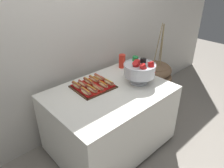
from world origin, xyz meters
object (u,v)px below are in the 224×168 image
object	(u,v)px
hot_dog_1	(92,90)
hot_dog_6	(83,84)
punch_bowl	(140,69)
hot_dog_9	(100,78)
hot_dog_5	(77,86)
cup_stack	(122,61)
hot_dog_7	(89,82)
hot_dog_0	(86,92)
hot_dog_8	(94,80)
serving_tray	(93,87)
hot_dog_2	(98,88)
hot_dog_4	(109,83)
buffet_table	(110,118)
hot_dog_3	(103,85)
floor_vase	(153,85)

from	to	relation	value
hot_dog_1	hot_dog_6	bearing A→B (deg)	87.49
hot_dog_6	punch_bowl	bearing A→B (deg)	-33.81
hot_dog_9	punch_bowl	bearing A→B (deg)	-48.92
hot_dog_5	punch_bowl	distance (m)	0.70
hot_dog_9	punch_bowl	size ratio (longest dim) A/B	0.52
cup_stack	hot_dog_7	bearing A→B (deg)	-172.40
hot_dog_0	hot_dog_5	size ratio (longest dim) A/B	1.06
hot_dog_7	hot_dog_8	distance (m)	0.08
serving_tray	hot_dog_6	size ratio (longest dim) A/B	2.47
hot_dog_9	serving_tray	bearing A→B (deg)	-153.70
serving_tray	hot_dog_2	size ratio (longest dim) A/B	2.38
hot_dog_5	hot_dog_1	bearing A→B (deg)	-68.06
hot_dog_4	serving_tray	bearing A→B (deg)	148.68
buffet_table	cup_stack	distance (m)	0.77
hot_dog_3	hot_dog_6	distance (m)	0.22
serving_tray	cup_stack	size ratio (longest dim) A/B	2.41
hot_dog_7	punch_bowl	size ratio (longest dim) A/B	0.48
buffet_table	cup_stack	size ratio (longest dim) A/B	7.42
hot_dog_3	hot_dog_6	bearing A→B (deg)	129.77
buffet_table	hot_dog_1	size ratio (longest dim) A/B	7.08
floor_vase	buffet_table	bearing A→B (deg)	-168.42
hot_dog_3	hot_dog_9	bearing A→B (deg)	63.05
floor_vase	hot_dog_8	world-z (taller)	floor_vase
buffet_table	serving_tray	bearing A→B (deg)	114.72
hot_dog_1	hot_dog_7	xyz separation A→B (m)	(0.08, 0.16, -0.00)
floor_vase	hot_dog_0	world-z (taller)	floor_vase
hot_dog_1	hot_dog_4	xyz separation A→B (m)	(0.22, -0.01, 0.00)
hot_dog_4	hot_dog_6	size ratio (longest dim) A/B	0.89
hot_dog_0	hot_dog_9	distance (m)	0.34
hot_dog_5	hot_dog_7	distance (m)	0.15
hot_dog_3	hot_dog_7	size ratio (longest dim) A/B	0.96
hot_dog_0	hot_dog_6	distance (m)	0.18
hot_dog_0	hot_dog_4	distance (m)	0.30
hot_dog_3	hot_dog_9	size ratio (longest dim) A/B	0.89
serving_tray	hot_dog_0	bearing A→B (deg)	-153.70
hot_dog_6	hot_dog_2	bearing A→B (deg)	-68.06
buffet_table	punch_bowl	size ratio (longest dim) A/B	3.65
hot_dog_6	cup_stack	size ratio (longest dim) A/B	0.97
punch_bowl	serving_tray	bearing A→B (deg)	149.67
hot_dog_8	hot_dog_9	xyz separation A→B (m)	(0.07, -0.00, 0.00)
serving_tray	hot_dog_3	world-z (taller)	hot_dog_3
hot_dog_8	hot_dog_6	bearing A→B (deg)	177.49
serving_tray	cup_stack	bearing A→B (deg)	15.05
serving_tray	hot_dog_1	size ratio (longest dim) A/B	2.30
floor_vase	hot_dog_5	xyz separation A→B (m)	(-1.32, 0.04, 0.48)
hot_dog_1	cup_stack	xyz separation A→B (m)	(0.68, 0.24, 0.05)
floor_vase	hot_dog_6	size ratio (longest dim) A/B	7.29
hot_dog_9	cup_stack	world-z (taller)	cup_stack
hot_dog_0	hot_dog_2	distance (m)	0.15
serving_tray	hot_dog_8	size ratio (longest dim) A/B	2.32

